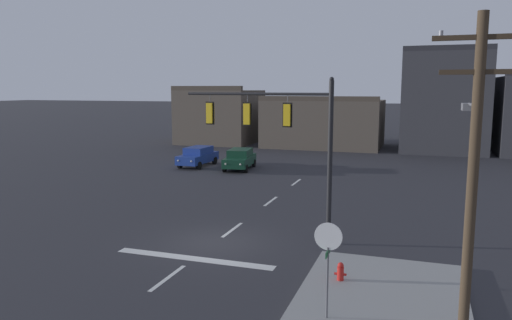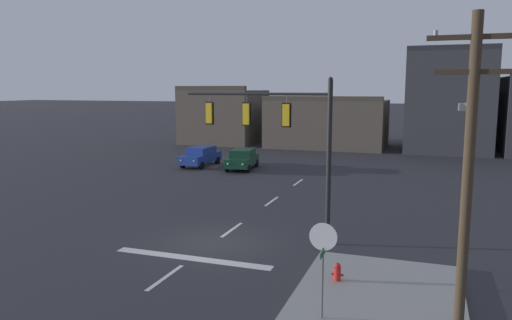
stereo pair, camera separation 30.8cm
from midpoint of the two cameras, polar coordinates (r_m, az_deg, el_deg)
ground_plane at (r=20.68m, az=-5.27°, el=-9.63°), size 400.00×400.00×0.00m
sidewalk_near_corner at (r=15.34m, az=13.75°, el=-16.14°), size 5.00×8.00×0.15m
stop_bar_paint at (r=18.96m, az=-7.77°, el=-11.35°), size 6.40×0.50×0.01m
lane_centreline at (r=22.43m, az=-3.18°, el=-8.15°), size 0.16×26.40×0.01m
signal_mast_near_side at (r=20.46m, az=2.50°, el=3.53°), size 6.73×0.95×6.83m
stop_sign at (r=13.42m, az=7.77°, el=-10.10°), size 0.76×0.64×2.83m
car_lot_nearside at (r=38.69m, az=-2.13°, el=0.16°), size 2.35×4.61×1.61m
car_lot_middle at (r=40.49m, az=-7.03°, el=0.47°), size 2.04×4.51×1.61m
utility_pole at (r=13.02m, az=23.41°, el=-0.51°), size 2.20×2.64×8.16m
fire_hydrant at (r=16.60m, az=9.31°, el=-13.12°), size 0.40×0.30×0.75m
building_row at (r=54.44m, az=26.16°, el=5.04°), size 59.59×11.62×10.36m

